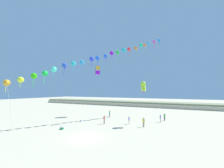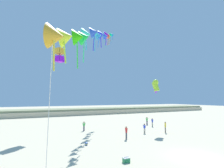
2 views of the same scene
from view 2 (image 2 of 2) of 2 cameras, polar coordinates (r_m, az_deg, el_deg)
ground_plane at (r=19.31m, az=25.75°, el=-20.81°), size 240.00×240.00×0.00m
dune_ridge at (r=62.43m, az=-13.14°, el=-8.76°), size 120.00×11.14×2.02m
person_near_left at (r=35.90m, az=13.03°, el=-11.93°), size 0.22×0.56×1.61m
person_near_right at (r=24.52m, az=4.70°, el=-15.30°), size 0.23×0.60×1.72m
person_mid_center at (r=30.90m, az=-9.15°, el=-13.23°), size 0.52×0.32×1.57m
person_far_left at (r=38.09m, az=11.35°, el=-11.54°), size 0.56×0.24×1.62m
person_far_right at (r=30.18m, az=17.01°, el=-13.09°), size 0.57×0.37×1.74m
person_far_center at (r=28.87m, az=10.56°, el=-13.86°), size 0.31×0.51×1.53m
kite_banner_string at (r=28.33m, az=-2.69°, el=15.59°), size 20.65×34.48×23.14m
large_kite_low_lead at (r=31.01m, az=-16.74°, el=9.01°), size 1.70×1.70×2.32m
large_kite_mid_trail at (r=30.84m, az=14.07°, el=-0.64°), size 1.54×1.63×2.46m
beach_cooler at (r=16.42m, az=4.68°, el=-23.47°), size 0.58×0.41×0.46m
beach_ball at (r=21.89m, az=-8.36°, el=-18.74°), size 0.36×0.36×0.36m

